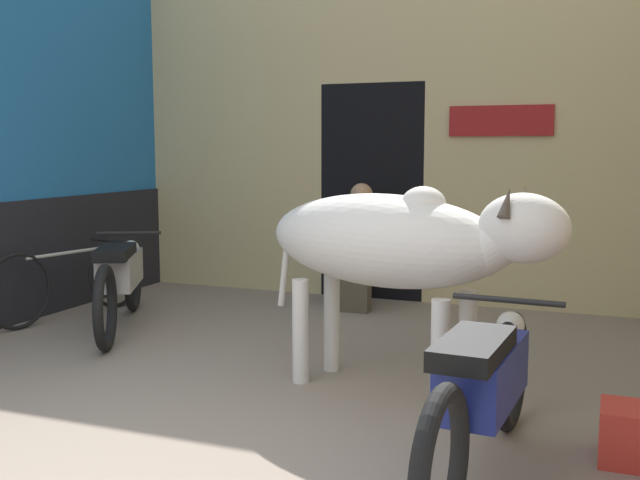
# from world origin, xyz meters

# --- Properties ---
(wall_back_with_doorway) EXTENTS (5.49, 0.93, 3.86)m
(wall_back_with_doorway) POSITION_xyz_m (-0.05, 5.09, 1.67)
(wall_back_with_doorway) COLOR #D1BC84
(wall_back_with_doorway) RESTS_ON ground_plane
(cow) EXTENTS (2.07, 1.08, 1.35)m
(cow) POSITION_xyz_m (0.89, 2.01, 0.96)
(cow) COLOR silver
(cow) RESTS_ON ground_plane
(motorcycle_near) EXTENTS (0.58, 2.03, 0.77)m
(motorcycle_near) POSITION_xyz_m (1.59, 0.99, 0.44)
(motorcycle_near) COLOR black
(motorcycle_near) RESTS_ON ground_plane
(motorcycle_far) EXTENTS (1.02, 1.89, 0.78)m
(motorcycle_far) POSITION_xyz_m (-1.76, 2.83, 0.45)
(motorcycle_far) COLOR black
(motorcycle_far) RESTS_ON ground_plane
(bicycle) EXTENTS (0.51, 1.72, 0.68)m
(bicycle) POSITION_xyz_m (-2.44, 3.01, 0.34)
(bicycle) COLOR black
(bicycle) RESTS_ON ground_plane
(shopkeeper_seated) EXTENTS (0.39, 0.34, 1.21)m
(shopkeeper_seated) POSITION_xyz_m (-0.11, 4.31, 0.63)
(shopkeeper_seated) COLOR brown
(shopkeeper_seated) RESTS_ON ground_plane
(plastic_stool) EXTENTS (0.32, 0.32, 0.39)m
(plastic_stool) POSITION_xyz_m (-0.39, 4.48, 0.21)
(plastic_stool) COLOR beige
(plastic_stool) RESTS_ON ground_plane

